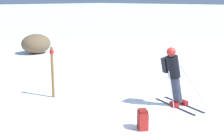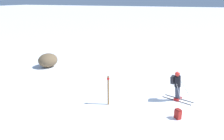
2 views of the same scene
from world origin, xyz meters
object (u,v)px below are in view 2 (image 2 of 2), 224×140
(skier, at_px, (177,84))
(trail_marker, at_px, (108,89))
(spare_backpack, at_px, (178,114))
(exposed_boulder_0, at_px, (48,60))

(skier, relative_size, trail_marker, 1.11)
(spare_backpack, relative_size, trail_marker, 0.30)
(exposed_boulder_0, bearing_deg, skier, -103.56)
(skier, height_order, trail_marker, skier)
(spare_backpack, distance_m, exposed_boulder_0, 11.96)
(skier, relative_size, spare_backpack, 3.65)
(spare_backpack, xyz_separation_m, trail_marker, (0.08, 3.66, 0.67))
(spare_backpack, height_order, trail_marker, trail_marker)
(skier, bearing_deg, spare_backpack, -152.88)
(skier, xyz_separation_m, trail_marker, (-1.81, 3.33, -0.09))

